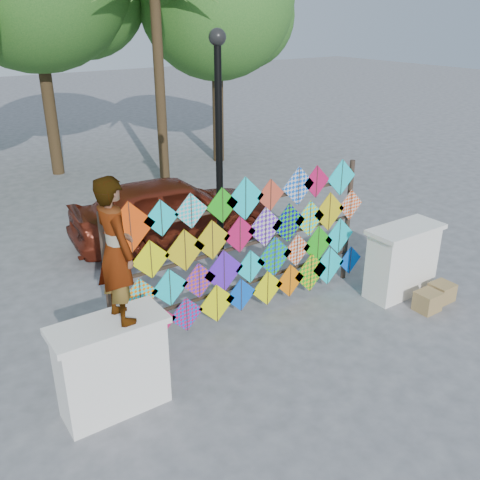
% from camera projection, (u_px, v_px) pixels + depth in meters
% --- Properties ---
extents(ground, '(80.00, 80.00, 0.00)m').
position_uv_depth(ground, '(273.00, 334.00, 8.44)').
color(ground, gray).
rests_on(ground, ground).
extents(parapet_left, '(1.40, 0.65, 1.28)m').
position_uv_depth(parapet_left, '(112.00, 366.00, 6.62)').
color(parapet_left, white).
rests_on(parapet_left, ground).
extents(parapet_right, '(1.40, 0.65, 1.28)m').
position_uv_depth(parapet_right, '(402.00, 260.00, 9.43)').
color(parapet_right, white).
rests_on(parapet_right, ground).
extents(kite_rack, '(4.88, 0.24, 2.41)m').
position_uv_depth(kite_rack, '(254.00, 247.00, 8.57)').
color(kite_rack, '#33251C').
rests_on(kite_rack, ground).
extents(tree_east, '(5.40, 4.80, 7.42)m').
position_uv_depth(tree_east, '(218.00, 0.00, 16.32)').
color(tree_east, '#46371E').
rests_on(tree_east, ground).
extents(palm_tree, '(3.62, 3.62, 5.83)m').
position_uv_depth(palm_tree, '(155.00, 0.00, 13.68)').
color(palm_tree, '#46371E').
rests_on(palm_tree, ground).
extents(vendor_woman, '(0.45, 0.67, 1.79)m').
position_uv_depth(vendor_woman, '(116.00, 251.00, 6.12)').
color(vendor_woman, '#99999E').
rests_on(vendor_woman, parapet_left).
extents(sedan, '(4.47, 2.19, 1.47)m').
position_uv_depth(sedan, '(172.00, 210.00, 11.57)').
color(sedan, '#611E10').
rests_on(sedan, ground).
extents(lamppost, '(0.28, 0.28, 4.46)m').
position_uv_depth(lamppost, '(219.00, 140.00, 9.04)').
color(lamppost, black).
rests_on(lamppost, ground).
extents(cardboard_box_near, '(0.39, 0.34, 0.34)m').
position_uv_depth(cardboard_box_near, '(428.00, 301.00, 9.05)').
color(cardboard_box_near, '#A0874D').
rests_on(cardboard_box_near, ground).
extents(cardboard_box_far, '(0.38, 0.35, 0.32)m').
position_uv_depth(cardboard_box_far, '(442.00, 292.00, 9.37)').
color(cardboard_box_far, '#A0874D').
rests_on(cardboard_box_far, ground).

